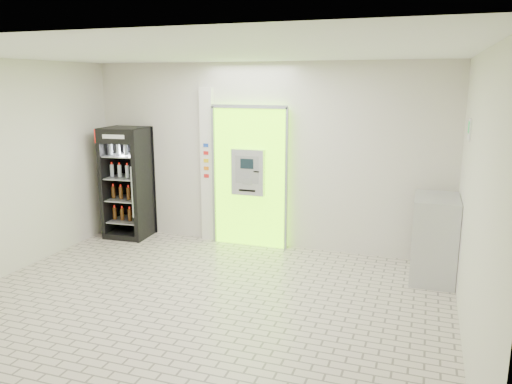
% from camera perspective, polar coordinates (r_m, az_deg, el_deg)
% --- Properties ---
extents(ground, '(6.00, 6.00, 0.00)m').
position_cam_1_polar(ground, '(6.34, -6.41, -12.65)').
color(ground, '#BDAE9C').
rests_on(ground, ground).
extents(room_shell, '(6.00, 6.00, 6.00)m').
position_cam_1_polar(room_shell, '(5.81, -6.85, 4.04)').
color(room_shell, beige).
rests_on(room_shell, ground).
extents(atm_assembly, '(1.30, 0.24, 2.33)m').
position_cam_1_polar(atm_assembly, '(8.19, -0.67, 1.84)').
color(atm_assembly, '#7AF308').
rests_on(atm_assembly, ground).
extents(pillar, '(0.22, 0.11, 2.60)m').
position_cam_1_polar(pillar, '(8.49, -5.56, 3.04)').
color(pillar, silver).
rests_on(pillar, ground).
extents(beverage_cooler, '(0.77, 0.71, 1.93)m').
position_cam_1_polar(beverage_cooler, '(9.00, -14.43, 0.81)').
color(beverage_cooler, black).
rests_on(beverage_cooler, ground).
extents(steel_cabinet, '(0.59, 0.88, 1.17)m').
position_cam_1_polar(steel_cabinet, '(7.30, 19.70, -5.01)').
color(steel_cabinet, '#B4B7BC').
rests_on(steel_cabinet, ground).
extents(exit_sign, '(0.02, 0.22, 0.26)m').
position_cam_1_polar(exit_sign, '(6.61, 23.22, 6.59)').
color(exit_sign, white).
rests_on(exit_sign, room_shell).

